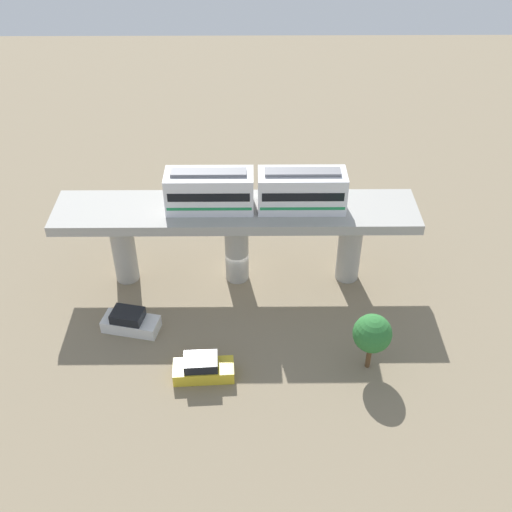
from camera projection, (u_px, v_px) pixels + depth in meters
name	position (u px, v px, depth m)	size (l,w,h in m)	color
ground_plane	(237.00, 277.00, 52.25)	(120.00, 120.00, 0.00)	#84755B
viaduct	(236.00, 225.00, 49.02)	(5.20, 28.00, 6.91)	#A8A59E
train	(256.00, 191.00, 47.08)	(2.64, 13.55, 3.24)	white
parked_car_yellow	(203.00, 369.00, 43.28)	(2.03, 4.29, 1.76)	yellow
parked_car_white	(130.00, 322.00, 46.94)	(2.65, 4.49, 1.76)	white
tree_near_viaduct	(372.00, 334.00, 42.50)	(2.70, 2.70, 4.58)	brown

